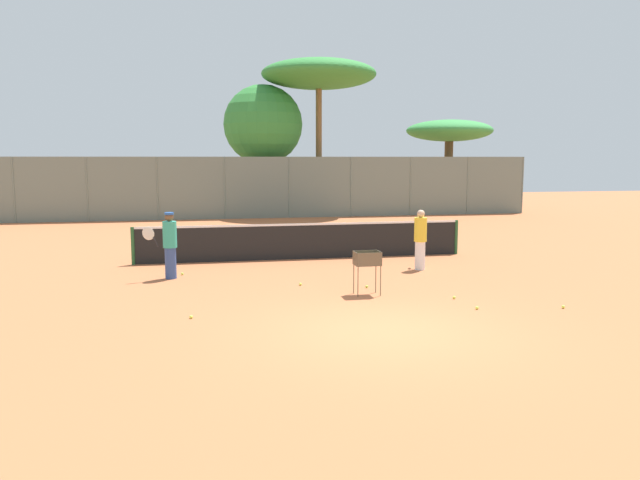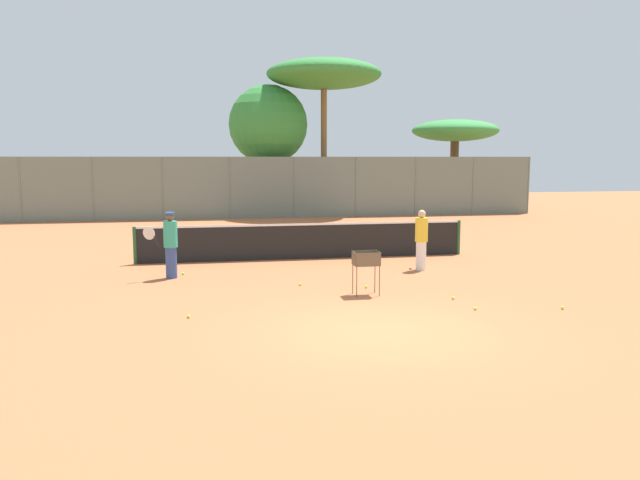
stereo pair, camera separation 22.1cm
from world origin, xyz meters
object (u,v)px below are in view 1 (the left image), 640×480
tennis_net (303,240)px  parked_car (284,202)px  ball_cart (367,262)px  player_white_outfit (420,239)px  player_red_cap (170,244)px

tennis_net → parked_car: size_ratio=2.35×
ball_cart → tennis_net: bearing=95.8°
ball_cart → parked_car: bearing=86.8°
tennis_net → player_white_outfit: player_white_outfit is taller
parked_car → ball_cart: bearing=-93.2°
ball_cart → parked_car: (1.12, 20.02, -0.07)m
player_white_outfit → ball_cart: (-2.26, -2.72, -0.10)m
parked_car → player_white_outfit: bearing=-86.2°
player_white_outfit → player_red_cap: 6.56m
player_red_cap → ball_cart: (4.30, -2.79, -0.13)m
player_white_outfit → parked_car: player_white_outfit is taller
tennis_net → ball_cart: size_ratio=10.21×
player_red_cap → parked_car: bearing=-124.7°
tennis_net → player_red_cap: player_red_cap is taller
player_white_outfit → ball_cart: player_white_outfit is taller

